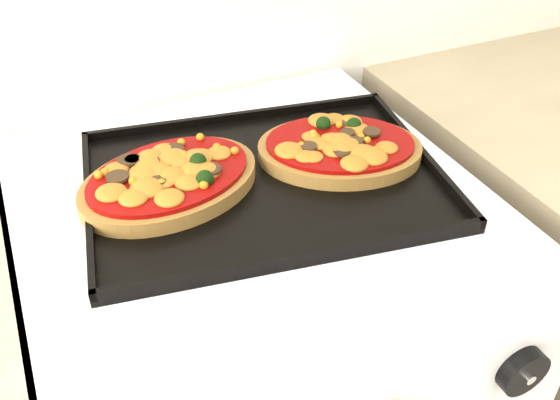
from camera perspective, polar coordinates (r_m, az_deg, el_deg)
knob_right at (r=0.72m, az=21.30°, el=-14.38°), size 0.06×0.02×0.06m
baking_tray at (r=0.82m, az=-1.45°, el=2.02°), size 0.50×0.40×0.02m
pizza_left at (r=0.80m, az=-10.10°, el=1.95°), size 0.27×0.22×0.03m
pizza_right at (r=0.86m, az=5.49°, el=4.85°), size 0.27×0.24×0.03m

